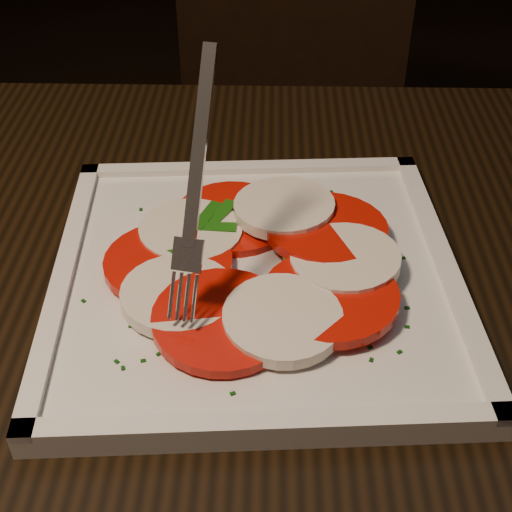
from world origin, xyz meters
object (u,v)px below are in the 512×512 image
object	(u,v)px
table	(217,405)
fork	(201,174)
plate	(256,278)
chair	(278,111)

from	to	relation	value
table	fork	bearing A→B (deg)	108.60
table	plate	world-z (taller)	plate
chair	plate	bearing A→B (deg)	-78.32
table	plate	size ratio (longest dim) A/B	4.09
chair	plate	distance (m)	0.76
table	chair	distance (m)	0.77
plate	fork	world-z (taller)	fork
table	fork	xyz separation A→B (m)	(-0.01, 0.02, 0.21)
chair	plate	xyz separation A→B (m)	(0.05, -0.72, 0.22)
table	plate	distance (m)	0.12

